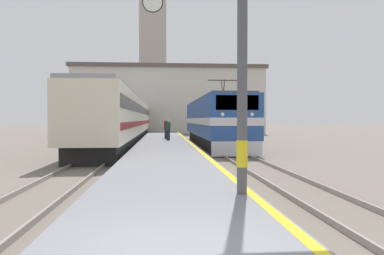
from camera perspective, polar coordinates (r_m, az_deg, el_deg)
ground_plane at (r=34.80m, az=-4.27°, el=-2.16°), size 200.00×200.00×0.00m
platform at (r=29.80m, az=-4.21°, el=-2.34°), size 3.90×140.00×0.42m
rail_track_near at (r=30.08m, az=3.10°, el=-2.65°), size 2.83×140.00×0.16m
rail_track_far at (r=29.98m, az=-10.77°, el=-2.68°), size 2.84×140.00×0.16m
locomotive_train at (r=29.35m, az=3.27°, el=0.90°), size 2.92×18.91×4.68m
passenger_train at (r=35.19m, az=-9.85°, el=1.35°), size 2.92×38.62×3.98m
catenary_mast at (r=8.78m, az=8.38°, el=17.00°), size 2.53×0.25×8.04m
person_on_platform at (r=29.52m, az=-3.64°, el=-0.30°), size 0.34×0.34×1.64m
second_waiting_passenger at (r=31.80m, az=-3.97°, el=-0.10°), size 0.34×0.34×1.72m
clock_tower at (r=66.63m, az=-5.96°, el=12.75°), size 5.66×5.66×28.84m
station_building at (r=54.71m, az=-3.53°, el=4.17°), size 27.23×8.33×9.64m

